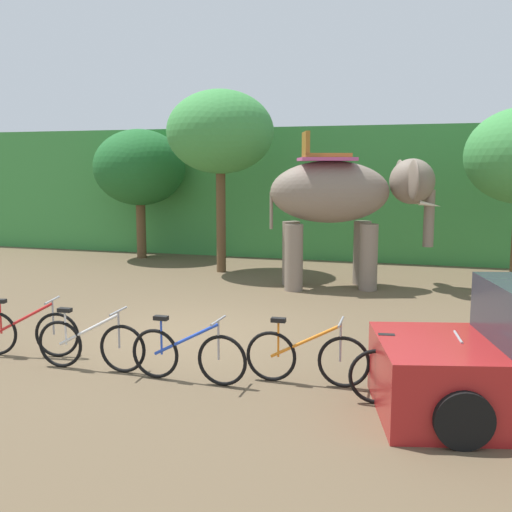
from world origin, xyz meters
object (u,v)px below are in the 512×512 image
object	(u,v)px
bike_red	(26,332)
bike_orange	(307,357)
elephant	(344,198)
tree_far_right	(140,168)
tree_center_left	(220,133)
bike_purple	(418,376)
bike_white	(91,344)
bike_blue	(188,355)

from	to	relation	value
bike_red	bike_orange	size ratio (longest dim) A/B	0.98
elephant	tree_far_right	bearing A→B (deg)	156.87
tree_far_right	bike_orange	size ratio (longest dim) A/B	2.42
tree_center_left	bike_purple	distance (m)	10.82
bike_red	bike_orange	distance (m)	4.47
bike_white	bike_blue	world-z (taller)	same
bike_purple	bike_orange	bearing A→B (deg)	165.98
bike_red	bike_white	xyz separation A→B (m)	(1.33, -0.29, 0.00)
bike_blue	bike_orange	bearing A→B (deg)	13.41
bike_red	bike_white	distance (m)	1.36
bike_red	bike_blue	world-z (taller)	same
bike_orange	bike_purple	xyz separation A→B (m)	(1.48, -0.37, 0.00)
tree_far_right	bike_blue	world-z (taller)	tree_far_right
bike_white	bike_purple	xyz separation A→B (m)	(4.62, -0.05, 0.00)
bike_red	bike_purple	bearing A→B (deg)	-3.21
tree_center_left	bike_white	world-z (taller)	tree_center_left
bike_red	bike_purple	world-z (taller)	same
bike_blue	tree_center_left	bearing A→B (deg)	106.95
bike_white	bike_orange	xyz separation A→B (m)	(3.14, 0.32, 0.00)
tree_far_right	bike_purple	distance (m)	13.96
bike_orange	bike_purple	bearing A→B (deg)	-14.02
elephant	bike_white	bearing A→B (deg)	-109.50
elephant	bike_purple	size ratio (longest dim) A/B	2.49
bike_white	tree_far_right	bearing A→B (deg)	113.50
elephant	tree_center_left	bearing A→B (deg)	161.14
bike_blue	bike_red	bearing A→B (deg)	173.21
tree_far_right	bike_white	bearing A→B (deg)	-66.50
tree_far_right	tree_center_left	size ratio (longest dim) A/B	0.82
bike_white	bike_purple	world-z (taller)	same
elephant	bike_blue	size ratio (longest dim) A/B	2.47
elephant	bike_red	world-z (taller)	elephant
tree_far_right	tree_center_left	bearing A→B (deg)	-27.38
bike_red	bike_orange	xyz separation A→B (m)	(4.47, 0.03, 0.00)
tree_far_right	bike_red	size ratio (longest dim) A/B	2.46
bike_white	bike_orange	world-z (taller)	same
bike_purple	bike_red	bearing A→B (deg)	176.79
tree_center_left	elephant	distance (m)	4.18
tree_far_right	bike_blue	distance (m)	12.20
elephant	bike_purple	bearing A→B (deg)	-74.33
tree_far_right	bike_blue	bearing A→B (deg)	-59.75
bike_blue	bike_purple	distance (m)	3.06
bike_blue	bike_white	bearing A→B (deg)	177.92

